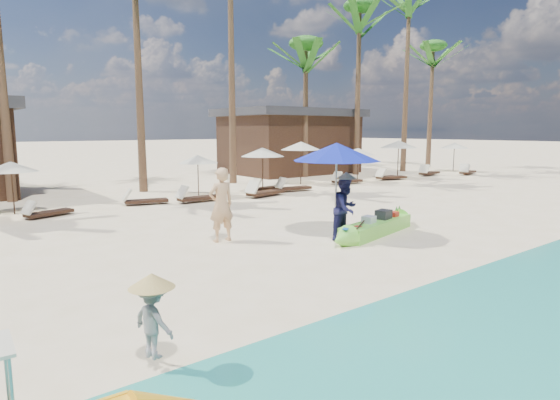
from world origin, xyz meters
TOP-DOWN VIEW (x-y plane):
  - ground at (0.00, 0.00)m, footprint 240.00×240.00m
  - wet_sand_strip at (0.00, -5.00)m, footprint 240.00×4.50m
  - green_canoe at (3.80, 1.02)m, footprint 4.97×1.48m
  - tourist at (-0.13, 2.97)m, footprint 0.73×0.49m
  - vendor_green at (2.58, 1.07)m, footprint 0.94×0.80m
  - vendor_yellow at (-4.27, -2.35)m, footprint 0.52×0.69m
  - blue_umbrella at (2.68, 1.55)m, footprint 2.40×2.40m
  - resort_parasol_5 at (-3.78, 10.90)m, footprint 1.80×1.80m
  - lounger_5_left at (-3.05, 9.60)m, footprint 1.71×1.01m
  - resort_parasol_6 at (3.39, 10.83)m, footprint 1.79×1.79m
  - lounger_6_left at (0.58, 10.16)m, footprint 1.81×0.93m
  - lounger_6_right at (2.56, 9.44)m, footprint 1.88×0.59m
  - resort_parasol_7 at (6.29, 9.99)m, footprint 2.06×2.06m
  - lounger_7_left at (5.63, 9.02)m, footprint 2.07×1.00m
  - lounger_7_right at (6.79, 10.50)m, footprint 1.73×0.70m
  - resort_parasol_8 at (10.04, 11.65)m, footprint 2.24×2.24m
  - lounger_8_left at (7.75, 9.64)m, footprint 1.85×0.73m
  - resort_parasol_9 at (13.12, 10.37)m, footprint 1.87×1.87m
  - lounger_9_left at (12.02, 10.22)m, footprint 1.90×0.71m
  - lounger_9_right at (15.57, 10.34)m, footprint 1.73×0.67m
  - resort_parasol_10 at (16.65, 10.35)m, footprint 2.23×2.23m
  - lounger_10_left at (15.59, 10.05)m, footprint 1.93×1.01m
  - lounger_10_right at (19.63, 10.22)m, footprint 2.00×0.90m
  - resort_parasol_11 at (23.63, 10.94)m, footprint 1.97×1.97m
  - lounger_11_left at (22.25, 9.06)m, footprint 2.00×1.04m
  - palm_6 at (12.84, 14.52)m, footprint 2.08×2.08m
  - palm_7 at (16.57, 13.68)m, footprint 2.08×2.08m
  - palm_8 at (21.07, 13.33)m, footprint 2.08×2.08m
  - palm_9 at (26.21, 14.81)m, footprint 2.08×2.08m
  - pavilion_east at (14.00, 17.50)m, footprint 8.80×6.60m

SIDE VIEW (x-z plane):
  - ground at x=0.00m, z-range 0.00..0.00m
  - wet_sand_strip at x=0.00m, z-range 0.00..0.01m
  - lounger_5_left at x=-3.05m, z-range -0.09..0.46m
  - lounger_7_right at x=6.79m, z-range -0.09..0.48m
  - lounger_9_right at x=15.57m, z-range -0.10..0.48m
  - lounger_6_left at x=0.58m, z-range -0.10..0.49m
  - lounger_8_left at x=7.75m, z-range -0.10..0.51m
  - lounger_10_left at x=15.59m, z-range -0.10..0.52m
  - lounger_9_left at x=12.02m, z-range -0.10..0.53m
  - lounger_6_right at x=2.56m, z-range -0.11..0.53m
  - green_canoe at x=3.80m, z-range -0.10..0.54m
  - lounger_11_left at x=22.25m, z-range -0.11..0.54m
  - lounger_10_right at x=19.63m, z-range -0.11..0.55m
  - lounger_7_left at x=5.63m, z-range -0.11..0.56m
  - vendor_yellow at x=-4.27m, z-range 0.18..1.12m
  - vendor_green at x=2.58m, z-range 0.00..1.72m
  - tourist at x=-0.13m, z-range 0.00..1.97m
  - resort_parasol_6 at x=3.39m, z-range 0.74..2.58m
  - resort_parasol_5 at x=-3.78m, z-range 0.74..2.60m
  - resort_parasol_9 at x=13.12m, z-range 0.77..2.70m
  - resort_parasol_11 at x=23.63m, z-range 0.81..2.84m
  - resort_parasol_7 at x=6.29m, z-range 0.85..2.97m
  - resort_parasol_10 at x=16.65m, z-range 0.92..3.21m
  - resort_parasol_8 at x=10.04m, z-range 0.93..3.23m
  - pavilion_east at x=14.00m, z-range 0.05..4.35m
  - blue_umbrella at x=2.68m, z-range 1.05..3.63m
  - palm_6 at x=12.84m, z-range 2.79..11.31m
  - palm_9 at x=26.21m, z-range 3.14..12.97m
  - palm_7 at x=16.57m, z-range 3.46..14.53m
  - palm_8 at x=21.07m, z-range 3.83..16.53m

